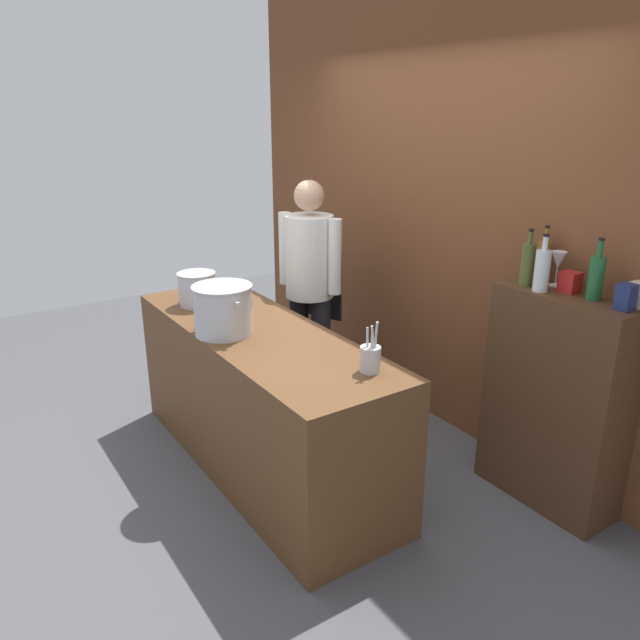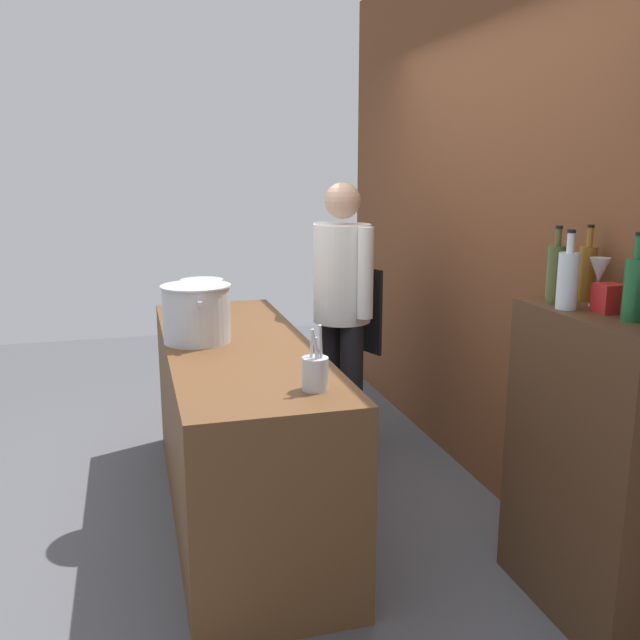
% 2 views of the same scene
% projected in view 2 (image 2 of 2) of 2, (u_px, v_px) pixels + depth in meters
% --- Properties ---
extents(ground_plane, '(8.00, 8.00, 0.00)m').
position_uv_depth(ground_plane, '(242.00, 509.00, 3.60)').
color(ground_plane, '#4C4C51').
extents(brick_back_panel, '(4.40, 0.10, 3.00)m').
position_uv_depth(brick_back_panel, '(498.00, 215.00, 3.64)').
color(brick_back_panel, brown).
rests_on(brick_back_panel, ground_plane).
extents(prep_counter, '(2.13, 0.70, 0.90)m').
position_uv_depth(prep_counter, '(240.00, 428.00, 3.50)').
color(prep_counter, brown).
rests_on(prep_counter, ground_plane).
extents(bar_cabinet, '(0.76, 0.32, 1.22)m').
position_uv_depth(bar_cabinet, '(592.00, 468.00, 2.67)').
color(bar_cabinet, '#472D1C').
rests_on(bar_cabinet, ground_plane).
extents(chef, '(0.50, 0.40, 1.66)m').
position_uv_depth(chef, '(343.00, 301.00, 4.12)').
color(chef, black).
rests_on(chef, ground_plane).
extents(stockpot_large, '(0.40, 0.34, 0.28)m').
position_uv_depth(stockpot_large, '(197.00, 313.00, 3.39)').
color(stockpot_large, '#B7BABF').
rests_on(stockpot_large, prep_counter).
extents(stockpot_small, '(0.31, 0.25, 0.22)m').
position_uv_depth(stockpot_small, '(202.00, 298.00, 3.97)').
color(stockpot_small, '#B7BABF').
rests_on(stockpot_small, prep_counter).
extents(utensil_crock, '(0.10, 0.10, 0.27)m').
position_uv_depth(utensil_crock, '(315.00, 372.00, 2.67)').
color(utensil_crock, '#B7BABF').
rests_on(utensil_crock, prep_counter).
extents(wine_bottle_amber, '(0.07, 0.07, 0.31)m').
position_uv_depth(wine_bottle_amber, '(587.00, 272.00, 2.77)').
color(wine_bottle_amber, '#8C5919').
rests_on(wine_bottle_amber, bar_cabinet).
extents(wine_bottle_olive, '(0.07, 0.07, 0.31)m').
position_uv_depth(wine_bottle_olive, '(556.00, 273.00, 2.71)').
color(wine_bottle_olive, '#475123').
rests_on(wine_bottle_olive, bar_cabinet).
extents(wine_bottle_clear, '(0.08, 0.08, 0.30)m').
position_uv_depth(wine_bottle_clear, '(568.00, 279.00, 2.61)').
color(wine_bottle_clear, silver).
rests_on(wine_bottle_clear, bar_cabinet).
extents(wine_bottle_green, '(0.08, 0.08, 0.31)m').
position_uv_depth(wine_bottle_green, '(635.00, 288.00, 2.40)').
color(wine_bottle_green, '#1E592D').
rests_on(wine_bottle_green, bar_cabinet).
extents(wine_glass_short, '(0.08, 0.08, 0.19)m').
position_uv_depth(wine_glass_short, '(599.00, 271.00, 2.65)').
color(wine_glass_short, silver).
rests_on(wine_glass_short, bar_cabinet).
extents(spice_tin_red, '(0.09, 0.09, 0.11)m').
position_uv_depth(spice_tin_red, '(608.00, 298.00, 2.56)').
color(spice_tin_red, red).
rests_on(spice_tin_red, bar_cabinet).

